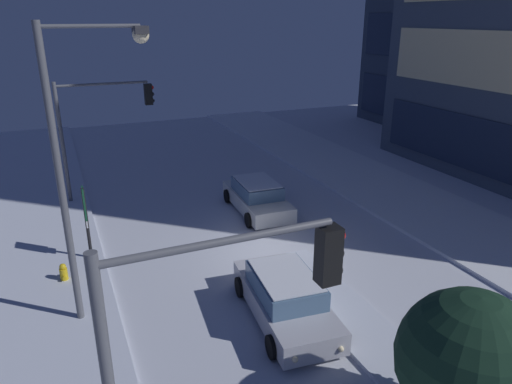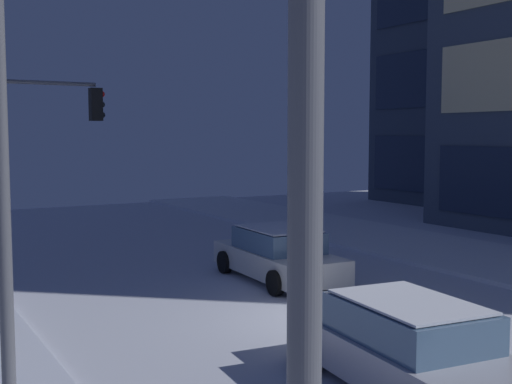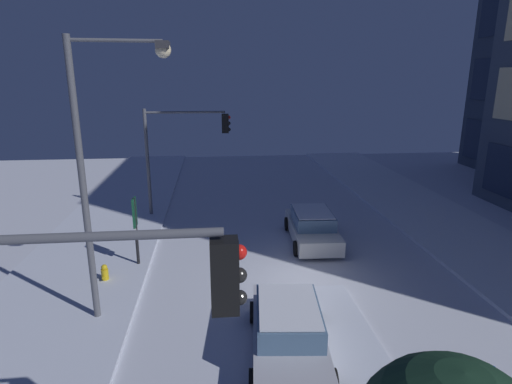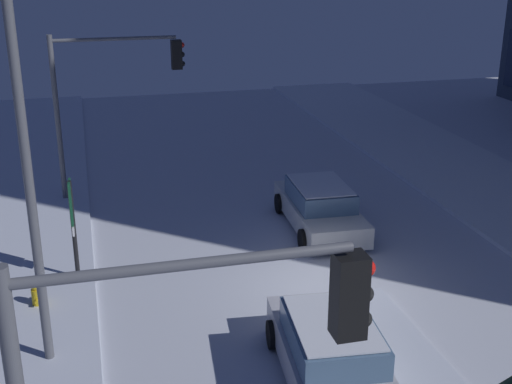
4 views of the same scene
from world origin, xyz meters
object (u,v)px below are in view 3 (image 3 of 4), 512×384
at_px(car_far, 312,227).
at_px(car_near, 288,331).
at_px(fire_hydrant, 105,274).
at_px(traffic_light_corner_near_left, 182,142).
at_px(traffic_light_corner_near_right, 71,349).
at_px(parking_info_sign, 135,224).
at_px(street_lamp_arched, 105,148).

bearing_deg(car_far, car_near, 165.05).
height_order(car_near, fire_hydrant, car_near).
relative_size(traffic_light_corner_near_left, traffic_light_corner_near_right, 1.02).
bearing_deg(car_near, parking_info_sign, -134.73).
xyz_separation_m(car_far, fire_hydrant, (3.20, -8.55, -0.36)).
height_order(car_far, street_lamp_arched, street_lamp_arched).
height_order(traffic_light_corner_near_left, traffic_light_corner_near_right, traffic_light_corner_near_left).
distance_m(fire_hydrant, parking_info_sign, 2.19).
distance_m(car_far, traffic_light_corner_near_left, 8.31).
height_order(fire_hydrant, parking_info_sign, parking_info_sign).
xyz_separation_m(fire_hydrant, parking_info_sign, (-1.28, 1.00, 1.48)).
height_order(traffic_light_corner_near_left, fire_hydrant, traffic_light_corner_near_left).
height_order(car_near, traffic_light_corner_near_left, traffic_light_corner_near_left).
bearing_deg(fire_hydrant, parking_info_sign, 142.06).
height_order(car_near, street_lamp_arched, street_lamp_arched).
xyz_separation_m(car_near, fire_hydrant, (-4.75, -5.99, -0.36)).
xyz_separation_m(street_lamp_arched, fire_hydrant, (-2.44, -1.05, -5.09)).
bearing_deg(car_far, fire_hydrant, 113.37).
bearing_deg(parking_info_sign, street_lamp_arched, -86.96).
distance_m(traffic_light_corner_near_right, parking_info_sign, 11.21).
xyz_separation_m(traffic_light_corner_near_right, fire_hydrant, (-9.66, -2.21, -3.63)).
relative_size(car_near, street_lamp_arched, 0.58).
bearing_deg(traffic_light_corner_near_left, traffic_light_corner_near_right, -90.78).
bearing_deg(traffic_light_corner_near_left, parking_info_sign, -102.69).
height_order(traffic_light_corner_near_right, parking_info_sign, traffic_light_corner_near_right).
bearing_deg(car_far, parking_info_sign, 107.13).
bearing_deg(traffic_light_corner_near_left, street_lamp_arched, -97.85).
bearing_deg(fire_hydrant, street_lamp_arched, 23.21).
bearing_deg(street_lamp_arched, car_near, -28.65).
height_order(car_far, traffic_light_corner_near_right, traffic_light_corner_near_right).
distance_m(traffic_light_corner_near_left, fire_hydrant, 8.92).
relative_size(traffic_light_corner_near_right, fire_hydrant, 7.79).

